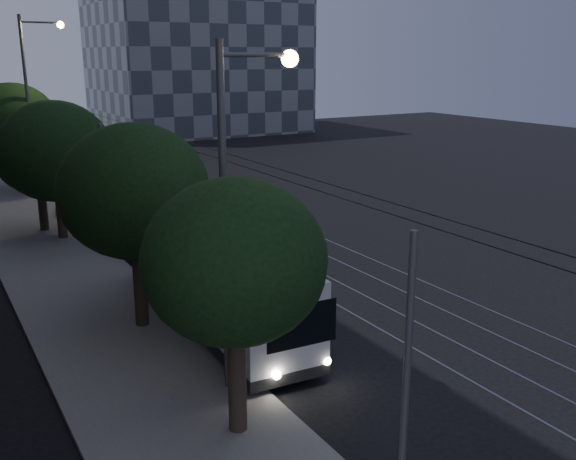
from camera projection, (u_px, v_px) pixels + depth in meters
The scene contains 18 objects.
ground at pixel (332, 307), 23.23m from camera, with size 120.00×120.00×0.00m, color black.
sidewalk at pixel (22, 216), 36.15m from camera, with size 5.00×90.00×0.15m, color gray.
tram_rails at pixel (188, 198), 41.07m from camera, with size 4.52×90.00×0.02m.
overhead_wires at pixel (63, 153), 36.49m from camera, with size 2.23×90.00×6.00m.
building_distant_right at pixel (195, 27), 74.58m from camera, with size 22.00×18.00×24.00m, color #3B434C.
trolleybus at pixel (213, 275), 21.85m from camera, with size 3.08×11.70×5.63m.
pickup_silver at pixel (143, 235), 29.80m from camera, with size 2.47×5.36×1.49m, color #B7BBBF.
car_white_a at pixel (107, 221), 32.58m from camera, with size 1.62×4.03×1.37m, color white.
car_white_b at pixel (79, 199), 37.46m from camera, with size 2.00×4.92×1.43m, color silver.
car_white_c at pixel (53, 177), 43.75m from camera, with size 1.64×4.69×1.55m, color silver.
car_white_d at pixel (67, 172), 46.10m from camera, with size 1.74×4.33×1.47m, color white.
tree_0 at pixel (234, 262), 14.34m from camera, with size 4.22×4.22×6.28m.
tree_1 at pixel (134, 192), 20.24m from camera, with size 4.80×4.80×6.85m.
tree_2 at pixel (55, 151), 30.52m from camera, with size 5.35×5.35×6.82m.
tree_3 at pixel (37, 157), 32.06m from camera, with size 4.19×4.19×5.82m.
tree_4 at pixel (13, 123), 41.35m from camera, with size 5.73×5.73×7.16m.
streetlamp_near at pixel (238, 188), 16.22m from camera, with size 2.25×0.44×9.21m.
streetlamp_far at pixel (34, 91), 39.54m from camera, with size 2.67×0.44×11.20m.
Camera 1 is at (-12.39, -17.85, 8.84)m, focal length 40.00 mm.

